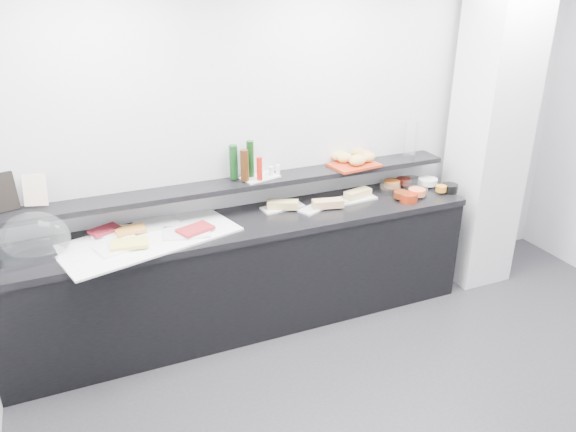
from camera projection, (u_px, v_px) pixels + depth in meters
name	position (u px, v px, depth m)	size (l,w,h in m)	color
back_wall	(313.00, 142.00, 4.52)	(5.00, 0.02, 2.70)	silver
column	(490.00, 133.00, 4.76)	(0.50, 0.50, 2.70)	white
buffet_cabinet	(246.00, 276.00, 4.39)	(3.60, 0.60, 0.85)	black
counter_top	(244.00, 224.00, 4.21)	(3.62, 0.62, 0.05)	black
wall_shelf	(236.00, 185.00, 4.25)	(3.60, 0.25, 0.04)	black
cloche_base	(16.00, 258.00, 3.63)	(0.46, 0.31, 0.04)	#AAABB1
cloche_dome	(35.00, 237.00, 3.66)	(0.45, 0.30, 0.34)	white
linen_runner	(148.00, 238.00, 3.91)	(1.22, 0.58, 0.01)	white
platter_meat_a	(114.00, 231.00, 3.99)	(0.28, 0.19, 0.01)	white
food_meat_a	(105.00, 230.00, 3.96)	(0.21, 0.13, 0.02)	maroon
platter_salmon	(157.00, 224.00, 4.10)	(0.32, 0.21, 0.01)	silver
food_salmon	(130.00, 230.00, 3.96)	(0.21, 0.13, 0.02)	orange
platter_cheese	(120.00, 246.00, 3.77)	(0.31, 0.20, 0.01)	white
food_cheese	(129.00, 244.00, 3.77)	(0.24, 0.15, 0.02)	#ECDC5B
platter_meat_b	(187.00, 232.00, 3.97)	(0.33, 0.22, 0.01)	white
food_meat_b	(195.00, 229.00, 3.97)	(0.24, 0.15, 0.02)	maroon
sandwich_plate_left	(282.00, 207.00, 4.42)	(0.34, 0.14, 0.01)	white
sandwich_food_left	(283.00, 205.00, 4.38)	(0.24, 0.09, 0.06)	tan
tongs_left	(282.00, 211.00, 4.33)	(0.01, 0.01, 0.16)	#A9ABB0
sandwich_plate_mid	(316.00, 208.00, 4.41)	(0.30, 0.13, 0.01)	silver
sandwich_food_mid	(328.00, 203.00, 4.40)	(0.24, 0.09, 0.06)	tan
tongs_mid	(326.00, 207.00, 4.39)	(0.01, 0.01, 0.16)	silver
sandwich_plate_right	(352.00, 199.00, 4.58)	(0.40, 0.17, 0.01)	silver
sandwich_food_right	(358.00, 194.00, 4.59)	(0.23, 0.09, 0.06)	#D4BC6F
tongs_right	(341.00, 203.00, 4.47)	(0.01, 0.01, 0.16)	silver
bowl_glass_fruit	(390.00, 188.00, 4.72)	(0.17, 0.17, 0.07)	white
fill_glass_fruit	(392.00, 184.00, 4.79)	(0.14, 0.14, 0.05)	orange
bowl_black_jam	(392.00, 184.00, 4.81)	(0.15, 0.15, 0.07)	black
fill_black_jam	(404.00, 181.00, 4.85)	(0.13, 0.13, 0.05)	#56140C
bowl_glass_cream	(412.00, 183.00, 4.84)	(0.20, 0.20, 0.07)	white
fill_glass_cream	(428.00, 181.00, 4.85)	(0.17, 0.17, 0.05)	white
bowl_red_jam	(408.00, 197.00, 4.54)	(0.14, 0.14, 0.07)	maroon
fill_red_jam	(401.00, 194.00, 4.56)	(0.12, 0.12, 0.05)	#5E230D
bowl_glass_salmon	(418.00, 192.00, 4.64)	(0.16, 0.16, 0.07)	white
fill_glass_salmon	(417.00, 192.00, 4.61)	(0.14, 0.14, 0.05)	#FB6D3D
bowl_black_fruit	(450.00, 188.00, 4.73)	(0.13, 0.13, 0.07)	black
fill_black_fruit	(441.00, 189.00, 4.69)	(0.09, 0.09, 0.05)	orange
print_art	(35.00, 190.00, 3.74)	(0.16, 0.00, 0.22)	beige
condiment_tray	(260.00, 177.00, 4.33)	(0.29, 0.18, 0.01)	white
bottle_green_a	(234.00, 162.00, 4.24)	(0.06, 0.06, 0.26)	#0F3813
bottle_brown	(245.00, 165.00, 4.20)	(0.06, 0.06, 0.24)	#3C200B
bottle_green_b	(250.00, 159.00, 4.28)	(0.06, 0.06, 0.28)	#0E340E
bottle_hot	(259.00, 169.00, 4.22)	(0.04, 0.04, 0.18)	red
shaker_salt	(271.00, 171.00, 4.34)	(0.04, 0.04, 0.07)	white
shaker_pepper	(278.00, 169.00, 4.37)	(0.04, 0.04, 0.07)	white
bread_tray	(354.00, 165.00, 4.58)	(0.38, 0.27, 0.02)	#B02E12
bread_roll_nw	(340.00, 156.00, 4.64)	(0.15, 0.10, 0.08)	gold
bread_roll_n	(359.00, 153.00, 4.72)	(0.13, 0.08, 0.08)	#AB8A41
bread_roll_ne	(366.00, 155.00, 4.67)	(0.14, 0.09, 0.08)	#C77A4C
bread_roll_sw	(357.00, 159.00, 4.55)	(0.15, 0.09, 0.08)	tan
bread_roll_s	(358.00, 161.00, 4.53)	(0.15, 0.10, 0.08)	tan
bread_roll_se	(368.00, 157.00, 4.61)	(0.15, 0.10, 0.08)	tan
bread_roll_midw	(345.00, 158.00, 4.59)	(0.13, 0.08, 0.08)	gold
bread_roll_mide	(361.00, 157.00, 4.60)	(0.14, 0.09, 0.08)	#B46F45
carafe	(410.00, 140.00, 4.75)	(0.11, 0.11, 0.30)	white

